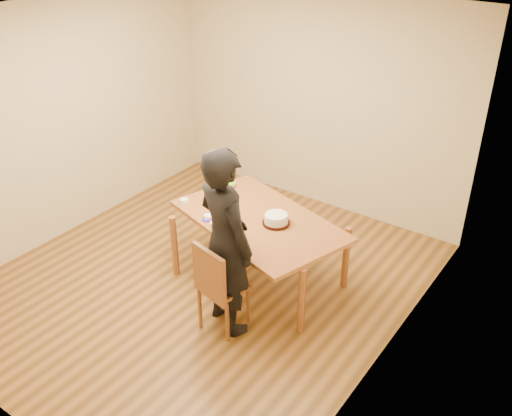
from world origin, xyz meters
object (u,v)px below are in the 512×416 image
Objects in this scene: dining_table at (259,221)px; person at (225,242)px; cake at (276,219)px; cake_plate at (276,223)px; dining_chair at (224,287)px.

person reaches higher than dining_table.
cake reaches higher than dining_table.
cake is (0.19, 0.02, 0.08)m from dining_table.
dining_table is 7.42× the size of cake.
cake_plate is at bearing -75.59° from person.
dining_table is at bearing -60.61° from person.
dining_chair is 0.21× the size of person.
cake_plate is 0.05m from cake.
cake is at bearing 98.88° from dining_chair.
dining_table is 0.20m from cake_plate.
dining_chair is 0.88m from cake.
dining_table is 4.64× the size of dining_chair.
dining_table reaches higher than dining_chair.
dining_chair is (0.15, -0.78, -0.28)m from dining_table.
person reaches higher than dining_chair.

